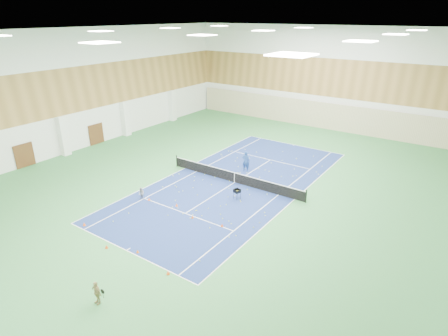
% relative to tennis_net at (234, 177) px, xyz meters
% --- Properties ---
extents(ground, '(40.00, 40.00, 0.00)m').
position_rel_tennis_net_xyz_m(ground, '(0.00, 0.00, -0.55)').
color(ground, '#32763D').
rests_on(ground, ground).
extents(room_shell, '(36.00, 40.00, 12.00)m').
position_rel_tennis_net_xyz_m(room_shell, '(0.00, 0.00, 5.45)').
color(room_shell, white).
rests_on(room_shell, ground).
extents(wood_cladding, '(36.00, 40.00, 8.00)m').
position_rel_tennis_net_xyz_m(wood_cladding, '(0.00, 0.00, 7.45)').
color(wood_cladding, olive).
rests_on(wood_cladding, room_shell).
extents(ceiling_light_grid, '(21.40, 25.40, 0.06)m').
position_rel_tennis_net_xyz_m(ceiling_light_grid, '(0.00, 0.00, 11.37)').
color(ceiling_light_grid, white).
rests_on(ceiling_light_grid, room_shell).
extents(court_surface, '(10.97, 23.77, 0.01)m').
position_rel_tennis_net_xyz_m(court_surface, '(0.00, 0.00, -0.55)').
color(court_surface, navy).
rests_on(court_surface, ground).
extents(tennis_balls_scatter, '(10.57, 22.77, 0.07)m').
position_rel_tennis_net_xyz_m(tennis_balls_scatter, '(0.00, 0.00, -0.50)').
color(tennis_balls_scatter, '#E0F029').
rests_on(tennis_balls_scatter, ground).
extents(tennis_net, '(12.80, 0.10, 1.10)m').
position_rel_tennis_net_xyz_m(tennis_net, '(0.00, 0.00, 0.00)').
color(tennis_net, black).
rests_on(tennis_net, ground).
extents(back_curtain, '(35.40, 0.16, 3.20)m').
position_rel_tennis_net_xyz_m(back_curtain, '(0.00, 19.75, 1.05)').
color(back_curtain, '#C6B793').
rests_on(back_curtain, ground).
extents(door_left_a, '(0.08, 1.80, 2.20)m').
position_rel_tennis_net_xyz_m(door_left_a, '(-17.92, -8.00, 0.55)').
color(door_left_a, '#593319').
rests_on(door_left_a, ground).
extents(door_left_b, '(0.08, 1.80, 2.20)m').
position_rel_tennis_net_xyz_m(door_left_b, '(-17.92, 0.00, 0.55)').
color(door_left_b, '#593319').
rests_on(door_left_b, ground).
extents(coach, '(0.77, 0.58, 1.89)m').
position_rel_tennis_net_xyz_m(coach, '(-0.56, 2.73, 0.40)').
color(coach, navy).
rests_on(coach, ground).
extents(child_court, '(0.50, 0.40, 1.01)m').
position_rel_tennis_net_xyz_m(child_court, '(-4.15, -6.62, -0.05)').
color(child_court, '#94939C').
rests_on(child_court, ground).
extents(child_apron, '(0.77, 0.37, 1.28)m').
position_rel_tennis_net_xyz_m(child_apron, '(2.22, -15.68, 0.09)').
color(child_apron, tan).
rests_on(child_apron, ground).
extents(ball_cart, '(0.58, 0.58, 0.82)m').
position_rel_tennis_net_xyz_m(ball_cart, '(1.79, -2.38, -0.14)').
color(ball_cart, black).
rests_on(ball_cart, ground).
extents(cone_svc_a, '(0.20, 0.20, 0.22)m').
position_rel_tennis_net_xyz_m(cone_svc_a, '(-3.59, -6.42, -0.44)').
color(cone_svc_a, '#FF4F0D').
rests_on(cone_svc_a, ground).
extents(cone_svc_b, '(0.21, 0.21, 0.23)m').
position_rel_tennis_net_xyz_m(cone_svc_b, '(-1.24, -5.92, -0.43)').
color(cone_svc_b, '#FC540D').
rests_on(cone_svc_b, ground).
extents(cone_svc_c, '(0.19, 0.19, 0.21)m').
position_rel_tennis_net_xyz_m(cone_svc_c, '(0.84, -6.62, -0.44)').
color(cone_svc_c, '#ED5D0C').
rests_on(cone_svc_c, ground).
extents(cone_svc_d, '(0.20, 0.20, 0.22)m').
position_rel_tennis_net_xyz_m(cone_svc_d, '(3.17, -6.36, -0.44)').
color(cone_svc_d, '#EF430C').
rests_on(cone_svc_d, ground).
extents(cone_base_a, '(0.21, 0.21, 0.23)m').
position_rel_tennis_net_xyz_m(cone_base_a, '(-4.52, -11.53, -0.43)').
color(cone_base_a, '#DB4A0B').
rests_on(cone_base_a, ground).
extents(cone_base_b, '(0.21, 0.21, 0.23)m').
position_rel_tennis_net_xyz_m(cone_base_b, '(-1.19, -12.40, -0.44)').
color(cone_base_b, '#D8400B').
rests_on(cone_base_b, ground).
extents(cone_base_c, '(0.19, 0.19, 0.20)m').
position_rel_tennis_net_xyz_m(cone_base_c, '(0.71, -11.65, -0.45)').
color(cone_base_c, '#E85F0C').
rests_on(cone_base_c, ground).
extents(cone_base_d, '(0.20, 0.20, 0.22)m').
position_rel_tennis_net_xyz_m(cone_base_d, '(3.57, -12.10, -0.44)').
color(cone_base_d, '#E9460C').
rests_on(cone_base_d, ground).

